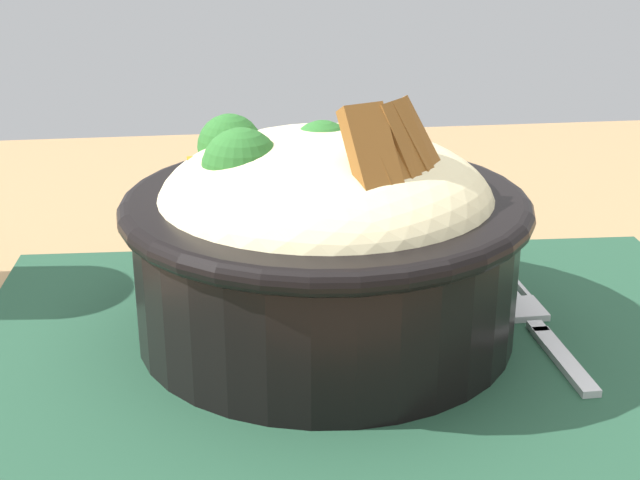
# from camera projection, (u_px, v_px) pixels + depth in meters

# --- Properties ---
(table) EXTENTS (1.28, 0.89, 0.75)m
(table) POSITION_uv_depth(u_px,v_px,m) (329.00, 455.00, 0.48)
(table) COLOR #99754C
(table) RESTS_ON ground_plane
(placemat) EXTENTS (0.41, 0.30, 0.00)m
(placemat) POSITION_uv_depth(u_px,v_px,m) (363.00, 351.00, 0.45)
(placemat) COLOR #1E422D
(placemat) RESTS_ON table
(bowl) EXTENTS (0.23, 0.23, 0.13)m
(bowl) POSITION_uv_depth(u_px,v_px,m) (319.00, 233.00, 0.45)
(bowl) COLOR black
(bowl) RESTS_ON placemat
(fork) EXTENTS (0.02, 0.13, 0.00)m
(fork) POSITION_uv_depth(u_px,v_px,m) (536.00, 326.00, 0.47)
(fork) COLOR #BABABA
(fork) RESTS_ON placemat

